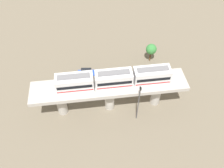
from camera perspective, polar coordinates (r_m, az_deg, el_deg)
The scene contains 8 objects.
ground_plane at distance 47.39m, azimuth -0.59°, elevation -5.61°, with size 120.00×120.00×0.00m, color #706654.
viaduct at distance 43.22m, azimuth -0.64°, elevation -1.62°, with size 5.20×28.85×6.83m.
train at distance 40.90m, azimuth 0.44°, elevation 1.27°, with size 2.64×20.50×3.24m.
parked_car_blue at distance 52.63m, azimuth -6.27°, elevation 2.64°, with size 2.24×4.37×1.76m.
parked_car_orange at distance 52.39m, azimuth 9.16°, elevation 1.93°, with size 2.77×4.51×1.76m.
parked_car_red at distance 50.62m, azimuth 1.14°, elevation 0.57°, with size 2.27×4.38×1.76m.
tree_near_viaduct at distance 54.90m, azimuth 9.71°, elevation 8.47°, with size 2.50×2.50×4.79m.
signal_post at distance 41.80m, azimuth 6.59°, elevation -4.54°, with size 0.44×0.28×9.43m.
Camera 1 is at (-27.12, 2.95, 38.75)m, focal length 36.84 mm.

